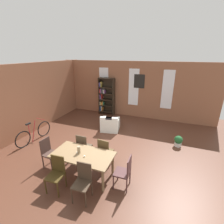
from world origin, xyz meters
The scene contains 22 objects.
ground_plane centered at (0.00, 0.00, 0.00)m, with size 10.70×10.70×0.00m, color #553123.
back_wall_brick centered at (0.00, 4.18, 1.52)m, with size 8.53×0.12×3.04m, color #945B40.
left_wall_brick centered at (-3.82, 0.00, 1.52)m, with size 0.12×9.23×3.04m, color #945B40.
window_pane_0 centered at (-1.76, 4.11, 1.67)m, with size 0.55×0.02×1.98m, color white.
window_pane_1 centered at (0.00, 4.11, 1.67)m, with size 0.55×0.02×1.98m, color white.
window_pane_2 centered at (1.76, 4.11, 1.67)m, with size 0.55×0.02×1.98m, color white.
dining_table centered at (-0.13, -1.12, 0.65)m, with size 1.74×0.91×0.74m.
vase_on_table centered at (-0.25, -1.12, 0.85)m, with size 0.09×0.09×0.22m, color #998466.
tealight_candle_0 centered at (-0.29, -1.12, 0.76)m, with size 0.04×0.04×0.04m, color silver.
tealight_candle_1 centered at (-0.01, -1.22, 0.76)m, with size 0.04×0.04×0.04m, color silver.
tealight_candle_2 centered at (-0.29, -1.15, 0.76)m, with size 0.04×0.04×0.04m, color silver.
dining_chair_near_left centered at (-0.53, -1.80, 0.51)m, with size 0.43×0.43×0.95m.
dining_chair_far_left centered at (-0.52, -0.45, 0.51)m, with size 0.40×0.40×0.95m.
dining_chair_head_right centered at (1.12, -1.12, 0.51)m, with size 0.41×0.41×0.95m.
dining_chair_head_left centered at (-1.37, -1.12, 0.51)m, with size 0.43×0.43×0.95m.
dining_chair_far_right centered at (0.26, -0.45, 0.51)m, with size 0.44×0.44×0.95m.
dining_chair_near_right centered at (0.26, -1.80, 0.51)m, with size 0.42×0.42×0.95m.
bookshelf_tall centered at (-1.57, 3.92, 1.07)m, with size 0.92×0.33×2.13m.
armchair_white centered at (-0.52, 1.96, 0.28)m, with size 0.93×0.93×0.75m.
bicycle_second centered at (-3.06, -0.07, 0.34)m, with size 0.44×1.70×0.90m.
potted_plant_by_shelf centered at (2.46, 1.61, 0.22)m, with size 0.31×0.31×0.43m.
framed_picture centered at (0.29, 4.10, 2.02)m, with size 0.56×0.03×0.72m, color black.
Camera 1 is at (2.05, -4.48, 3.43)m, focal length 26.14 mm.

